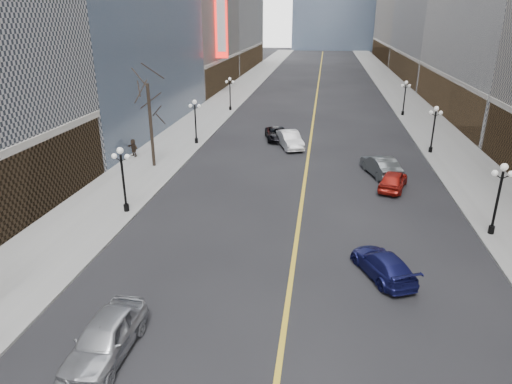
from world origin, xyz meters
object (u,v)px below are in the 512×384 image
(streetlamp_west_3, at_px, (230,90))
(car_sb_mid, at_px, (393,180))
(car_nb_near, at_px, (105,338))
(car_sb_near, at_px, (383,264))
(streetlamp_east_3, at_px, (405,94))
(car_sb_far, at_px, (380,166))
(streetlamp_east_2, at_px, (434,124))
(streetlamp_west_1, at_px, (123,173))
(car_nb_far, at_px, (277,134))
(car_nb_mid, at_px, (290,140))
(streetlamp_east_1, at_px, (499,192))
(streetlamp_west_2, at_px, (195,117))

(streetlamp_west_3, xyz_separation_m, car_sb_mid, (18.66, -28.60, -2.15))
(car_nb_near, distance_m, car_sb_near, 13.87)
(streetlamp_east_3, relative_size, car_nb_near, 0.93)
(car_sb_mid, distance_m, car_sb_far, 3.31)
(car_nb_near, bearing_deg, car_sb_near, 34.91)
(car_sb_mid, bearing_deg, streetlamp_east_2, -97.96)
(streetlamp_east_3, bearing_deg, streetlamp_east_2, -90.00)
(streetlamp_west_1, xyz_separation_m, car_sb_near, (16.47, -5.73, -2.24))
(streetlamp_east_2, bearing_deg, car_nb_far, 168.82)
(car_nb_mid, relative_size, car_nb_far, 1.07)
(car_nb_far, bearing_deg, streetlamp_east_2, -24.03)
(car_nb_mid, relative_size, car_sb_far, 1.00)
(streetlamp_west_3, bearing_deg, streetlamp_east_1, -56.75)
(streetlamp_east_1, distance_m, car_nb_mid, 22.93)
(streetlamp_west_2, relative_size, streetlamp_west_3, 1.00)
(car_nb_near, bearing_deg, car_nb_mid, 82.43)
(car_nb_far, bearing_deg, streetlamp_east_1, -66.55)
(streetlamp_east_2, relative_size, car_sb_far, 0.89)
(car_nb_near, bearing_deg, streetlamp_west_2, 100.09)
(car_sb_near, bearing_deg, streetlamp_west_1, -43.06)
(car_sb_near, bearing_deg, streetlamp_east_1, -165.08)
(streetlamp_east_2, height_order, streetlamp_west_1, same)
(streetlamp_east_2, relative_size, car_sb_near, 0.99)
(streetlamp_east_2, height_order, car_nb_mid, streetlamp_east_2)
(car_nb_near, height_order, car_sb_mid, car_nb_near)
(streetlamp_west_3, distance_m, car_sb_near, 44.92)
(streetlamp_west_3, xyz_separation_m, car_nb_near, (4.94, -49.43, -2.07))
(streetlamp_east_2, relative_size, streetlamp_west_3, 1.00)
(streetlamp_east_2, distance_m, car_sb_near, 24.88)
(streetlamp_east_1, distance_m, streetlamp_east_3, 36.00)
(car_nb_mid, xyz_separation_m, car_sb_mid, (8.86, -10.79, -0.09))
(car_nb_near, height_order, car_nb_far, car_nb_near)
(streetlamp_west_2, distance_m, car_nb_near, 31.89)
(car_sb_mid, bearing_deg, car_sb_near, 97.58)
(streetlamp_east_3, relative_size, streetlamp_west_1, 1.00)
(streetlamp_east_3, distance_m, car_sb_near, 42.40)
(streetlamp_east_2, relative_size, car_sb_mid, 1.03)
(car_sb_far, bearing_deg, streetlamp_east_2, -144.12)
(streetlamp_east_3, xyz_separation_m, streetlamp_west_1, (-23.60, -36.00, 0.00))
(car_nb_far, xyz_separation_m, car_sb_near, (8.33, -26.79, 0.00))
(car_nb_mid, distance_m, car_sb_mid, 13.96)
(car_sb_near, bearing_deg, streetlamp_west_3, -92.33)
(streetlamp_west_1, xyz_separation_m, car_nb_near, (4.94, -13.43, -2.07))
(streetlamp_west_1, xyz_separation_m, streetlamp_west_2, (0.00, 18.00, 0.00))
(streetlamp_east_1, distance_m, car_sb_mid, 9.16)
(car_nb_near, bearing_deg, streetlamp_west_3, 96.87)
(streetlamp_east_1, relative_size, car_sb_near, 0.99)
(car_nb_near, relative_size, car_sb_far, 0.96)
(streetlamp_east_1, height_order, streetlamp_east_3, same)
(car_nb_near, height_order, car_sb_near, car_nb_near)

